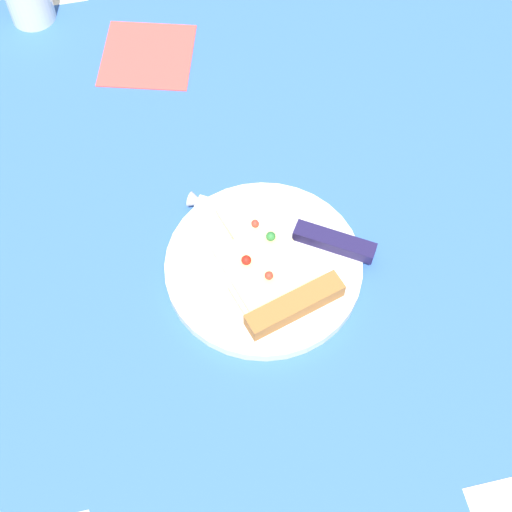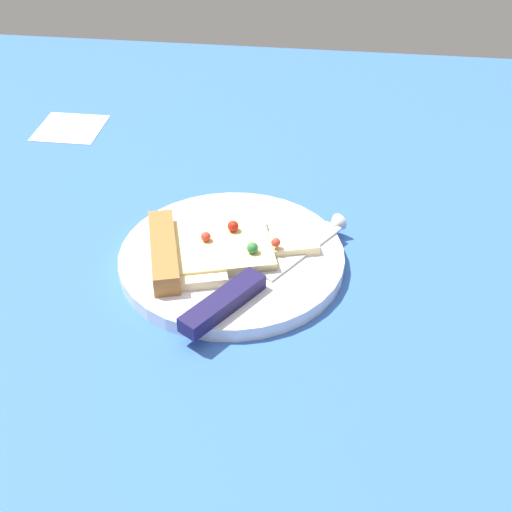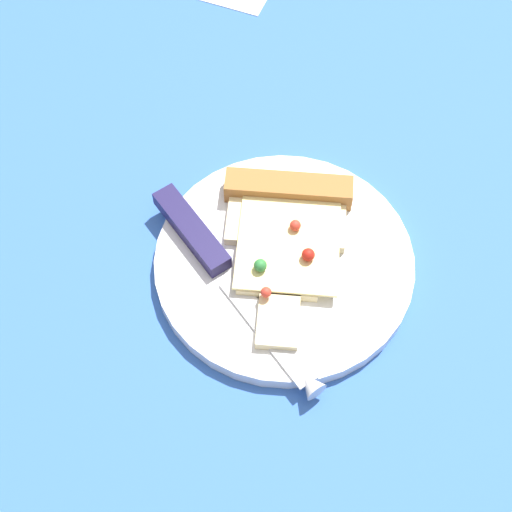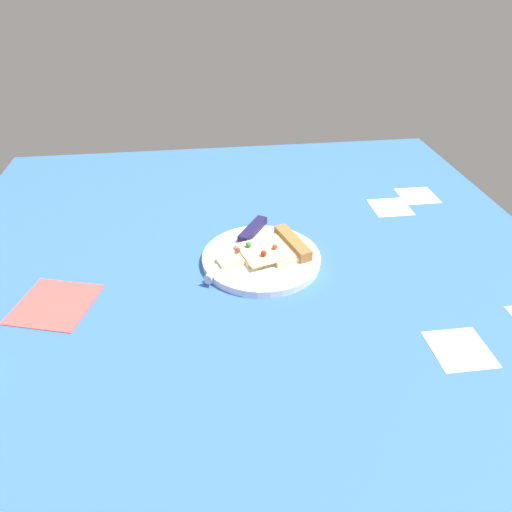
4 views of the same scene
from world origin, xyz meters
The scene contains 4 objects.
ground_plane centered at (0.01, 0.04, -1.50)cm, with size 126.89×126.89×3.00cm.
plate centered at (-0.11, 2.41, 0.77)cm, with size 23.73×23.73×1.54cm, color silver.
pizza_slice centered at (-0.85, 4.89, 2.33)cm, with size 13.67×18.90×2.49cm.
knife centered at (-5.07, -0.73, 2.15)cm, with size 21.24×14.89×2.45cm.
Camera 3 is at (10.65, -31.59, 62.57)cm, focal length 54.54 mm.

